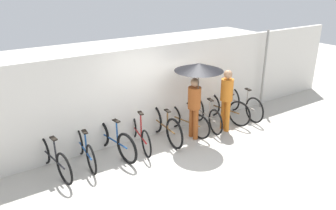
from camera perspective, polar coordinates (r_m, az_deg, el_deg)
ground_plane at (r=7.46m, az=4.58°, el=-9.70°), size 30.00×30.00×0.00m
back_wall at (r=8.25m, az=-2.47°, el=2.36°), size 13.47×0.12×2.30m
parked_bicycle_0 at (r=7.27m, az=-19.44°, el=-8.61°), size 0.45×1.72×1.00m
parked_bicycle_1 at (r=7.43m, az=-14.36°, el=-7.35°), size 0.44×1.61×1.09m
parked_bicycle_2 at (r=7.64m, az=-9.60°, el=-5.92°), size 0.49×1.79×0.97m
parked_bicycle_3 at (r=7.93m, az=-5.12°, el=-4.81°), size 0.50×1.71×1.00m
parked_bicycle_4 at (r=8.17m, az=-0.73°, el=-3.54°), size 0.44×1.78×1.05m
parked_bicycle_5 at (r=8.57m, az=2.97°, el=-2.63°), size 0.51×1.63×1.06m
parked_bicycle_6 at (r=8.93m, az=6.67°, el=-1.63°), size 0.48×1.64×1.03m
parked_bicycle_7 at (r=9.38m, az=9.69°, el=-0.54°), size 0.51×1.72×1.01m
parked_bicycle_8 at (r=9.81m, az=12.83°, el=0.24°), size 0.44×1.76×1.02m
pedestrian_leading at (r=7.79m, az=5.17°, el=4.76°), size 1.16×1.16×1.98m
pedestrian_center at (r=8.62m, az=10.16°, el=1.60°), size 0.32×0.32×1.66m
awning_pole at (r=10.42m, az=16.39°, el=5.90°), size 0.07×0.07×2.41m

